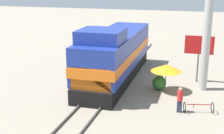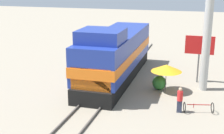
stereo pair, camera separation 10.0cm
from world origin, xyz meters
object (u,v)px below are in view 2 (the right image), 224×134
(locomotive, at_px, (115,55))
(billboard_sign, at_px, (200,48))
(person_bystander, at_px, (180,99))
(bicycle, at_px, (198,107))
(utility_pole, at_px, (209,13))
(vendor_umbrella, at_px, (166,68))

(locomotive, xyz_separation_m, billboard_sign, (6.41, 1.16, 0.75))
(person_bystander, distance_m, bicycle, 1.26)
(billboard_sign, distance_m, person_bystander, 6.60)
(locomotive, xyz_separation_m, person_bystander, (5.50, -5.09, -1.15))
(utility_pole, relative_size, vendor_umbrella, 5.05)
(billboard_sign, height_order, person_bystander, billboard_sign)
(vendor_umbrella, relative_size, bicycle, 1.19)
(locomotive, distance_m, person_bystander, 7.58)
(utility_pole, distance_m, bicycle, 6.80)
(person_bystander, bearing_deg, vendor_umbrella, 109.95)
(bicycle, bearing_deg, person_bystander, -89.93)
(utility_pole, height_order, bicycle, utility_pole)
(locomotive, relative_size, billboard_sign, 3.48)
(billboard_sign, bearing_deg, utility_pole, -74.88)
(utility_pole, bearing_deg, bicycle, -93.07)
(utility_pole, xyz_separation_m, vendor_umbrella, (-2.60, -1.15, -3.81))
(locomotive, relative_size, vendor_umbrella, 5.84)
(locomotive, distance_m, billboard_sign, 6.55)
(locomotive, height_order, vendor_umbrella, locomotive)
(locomotive, distance_m, vendor_umbrella, 4.56)
(vendor_umbrella, xyz_separation_m, bicycle, (2.37, -3.18, -1.42))
(locomotive, bearing_deg, person_bystander, -42.77)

